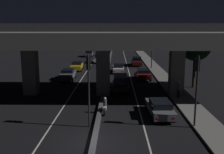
% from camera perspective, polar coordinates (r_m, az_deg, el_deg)
% --- Properties ---
extents(ground_plane, '(200.00, 200.00, 0.00)m').
position_cam_1_polar(ground_plane, '(17.61, -3.93, -14.12)').
color(ground_plane, black).
extents(lane_line_left_inner, '(0.12, 126.00, 0.00)m').
position_cam_1_polar(lane_line_left_inner, '(51.67, -4.60, 2.68)').
color(lane_line_left_inner, beige).
rests_on(lane_line_left_inner, ground_plane).
extents(lane_line_right_inner, '(0.12, 126.00, 0.00)m').
position_cam_1_polar(lane_line_right_inner, '(51.47, 3.27, 2.66)').
color(lane_line_right_inner, beige).
rests_on(lane_line_right_inner, ground_plane).
extents(median_divider, '(0.37, 126.00, 0.26)m').
position_cam_1_polar(median_divider, '(51.43, -0.67, 2.82)').
color(median_divider, '#4C4C51').
rests_on(median_divider, ground_plane).
extents(sidewalk_right, '(2.32, 126.00, 0.16)m').
position_cam_1_polar(sidewalk_right, '(45.04, 9.76, 1.41)').
color(sidewalk_right, slate).
rests_on(sidewalk_right, ground_plane).
extents(elevated_overpass, '(32.66, 10.22, 7.78)m').
position_cam_1_polar(elevated_overpass, '(28.40, -2.51, 7.74)').
color(elevated_overpass, slate).
rests_on(elevated_overpass, ground_plane).
extents(traffic_light_left_of_median, '(0.30, 0.49, 5.47)m').
position_cam_1_polar(traffic_light_left_of_median, '(19.21, -5.10, -0.31)').
color(traffic_light_left_of_median, black).
rests_on(traffic_light_left_of_median, ground_plane).
extents(traffic_light_right_of_median, '(0.30, 0.49, 5.41)m').
position_cam_1_polar(traffic_light_right_of_median, '(19.99, 17.97, -0.47)').
color(traffic_light_right_of_median, black).
rests_on(traffic_light_right_of_median, ground_plane).
extents(street_lamp, '(2.60, 0.32, 7.82)m').
position_cam_1_polar(street_lamp, '(46.78, 8.26, 7.47)').
color(street_lamp, '#2D2D30').
rests_on(street_lamp, ground_plane).
extents(car_grey_lead, '(2.11, 4.82, 1.36)m').
position_cam_1_polar(car_grey_lead, '(22.62, 10.37, -6.56)').
color(car_grey_lead, '#515459').
rests_on(car_grey_lead, ground_plane).
extents(car_black_second, '(2.02, 4.44, 1.87)m').
position_cam_1_polar(car_black_second, '(30.59, 1.86, -1.22)').
color(car_black_second, black).
rests_on(car_black_second, ground_plane).
extents(car_dark_red_third, '(2.14, 4.24, 1.47)m').
position_cam_1_polar(car_dark_red_third, '(37.38, 6.69, 0.64)').
color(car_dark_red_third, '#591414').
rests_on(car_dark_red_third, ground_plane).
extents(car_white_fourth, '(1.97, 4.63, 1.41)m').
position_cam_1_polar(car_white_fourth, '(42.99, 1.36, 1.96)').
color(car_white_fourth, silver).
rests_on(car_white_fourth, ground_plane).
extents(car_dark_red_fifth, '(2.13, 4.63, 1.67)m').
position_cam_1_polar(car_dark_red_fifth, '(50.69, 5.38, 3.48)').
color(car_dark_red_fifth, '#591414').
rests_on(car_dark_red_fifth, ground_plane).
extents(car_grey_lead_oncoming, '(2.10, 4.84, 1.47)m').
position_cam_1_polar(car_grey_lead_oncoming, '(37.57, -9.60, 0.61)').
color(car_grey_lead_oncoming, '#515459').
rests_on(car_grey_lead_oncoming, ground_plane).
extents(car_taxi_yellow_second_oncoming, '(2.07, 4.80, 1.46)m').
position_cam_1_polar(car_taxi_yellow_second_oncoming, '(45.45, -7.65, 2.45)').
color(car_taxi_yellow_second_oncoming, gold).
rests_on(car_taxi_yellow_second_oncoming, ground_plane).
extents(car_white_third_oncoming, '(1.96, 4.07, 1.86)m').
position_cam_1_polar(car_white_third_oncoming, '(54.20, -2.76, 4.13)').
color(car_white_third_oncoming, silver).
rests_on(car_white_third_oncoming, ground_plane).
extents(car_grey_fourth_oncoming, '(1.89, 4.48, 1.71)m').
position_cam_1_polar(car_grey_fourth_oncoming, '(65.56, -4.96, 5.24)').
color(car_grey_fourth_oncoming, '#515459').
rests_on(car_grey_fourth_oncoming, ground_plane).
extents(motorcycle_white_filtering_near, '(0.33, 1.91, 1.44)m').
position_cam_1_polar(motorcycle_white_filtering_near, '(22.90, -1.55, -6.42)').
color(motorcycle_white_filtering_near, black).
rests_on(motorcycle_white_filtering_near, ground_plane).
extents(motorcycle_red_filtering_mid, '(0.34, 1.97, 1.39)m').
position_cam_1_polar(motorcycle_red_filtering_mid, '(29.12, -0.07, -2.64)').
color(motorcycle_red_filtering_mid, black).
rests_on(motorcycle_red_filtering_mid, ground_plane).
extents(pedestrian_on_sidewalk, '(0.32, 0.32, 1.79)m').
position_cam_1_polar(pedestrian_on_sidewalk, '(28.04, 14.27, -2.53)').
color(pedestrian_on_sidewalk, black).
rests_on(pedestrian_on_sidewalk, sidewalk_right).
extents(roadside_tree_kerbside_near, '(3.92, 3.92, 7.24)m').
position_cam_1_polar(roadside_tree_kerbside_near, '(33.31, 17.73, 6.69)').
color(roadside_tree_kerbside_near, '#2D2116').
rests_on(roadside_tree_kerbside_near, ground_plane).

